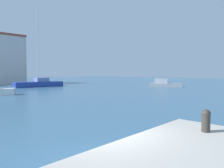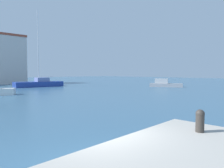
{
  "view_description": "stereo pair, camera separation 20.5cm",
  "coord_description": "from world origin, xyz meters",
  "views": [
    {
      "loc": [
        -4.02,
        -4.1,
        2.79
      ],
      "look_at": [
        20.36,
        19.03,
        0.87
      ],
      "focal_mm": 34.07,
      "sensor_mm": 36.0,
      "label": 1
    },
    {
      "loc": [
        -3.88,
        -4.25,
        2.79
      ],
      "look_at": [
        20.36,
        19.03,
        0.87
      ],
      "focal_mm": 34.07,
      "sensor_mm": 36.0,
      "label": 2
    }
  ],
  "objects": [
    {
      "name": "sailboat_blue_inner_mooring",
      "position": [
        15.47,
        33.46,
        0.64
      ],
      "size": [
        9.04,
        4.38,
        14.31
      ],
      "color": "#233D93",
      "rests_on": "water"
    },
    {
      "name": "water",
      "position": [
        15.0,
        20.0,
        0.0
      ],
      "size": [
        160.0,
        160.0,
        0.0
      ],
      "primitive_type": "plane",
      "color": "#38607F",
      "rests_on": "ground"
    },
    {
      "name": "mooring_bollard",
      "position": [
        1.94,
        -2.01,
        1.48
      ],
      "size": [
        0.24,
        0.24,
        0.63
      ],
      "color": "#38332D",
      "rests_on": "pier_quay"
    },
    {
      "name": "motorboat_grey_far_left",
      "position": [
        31.41,
        16.02,
        0.54
      ],
      "size": [
        4.08,
        5.97,
        1.53
      ],
      "color": "gray",
      "rests_on": "water"
    }
  ]
}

